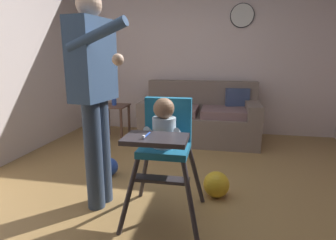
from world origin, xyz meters
name	(u,v)px	position (x,y,z in m)	size (l,w,h in m)	color
ground	(174,210)	(0.00, 0.00, -0.05)	(5.77, 6.44, 0.10)	#9F7A47
wall_far	(201,52)	(0.00, 2.45, 1.29)	(4.97, 0.06, 2.58)	silver
couch	(200,118)	(0.06, 1.93, 0.33)	(1.69, 0.86, 0.86)	#76665C
high_chair	(165,136)	(-0.04, -0.19, 0.65)	(0.62, 0.73, 0.95)	#342F34
adult_standing	(95,92)	(-0.62, -0.10, 0.96)	(0.51, 0.55, 1.69)	#34445E
toy_ball	(216,184)	(0.34, 0.21, 0.12)	(0.23, 0.23, 0.23)	gold
toy_ball_second	(109,167)	(-0.78, 0.45, 0.10)	(0.19, 0.19, 0.19)	#284CB7
side_table	(114,114)	(-1.22, 1.72, 0.38)	(0.40, 0.40, 0.52)	brown
sippy_cup	(114,102)	(-1.21, 1.72, 0.57)	(0.07, 0.07, 0.10)	#284CB7
wall_clock	(242,16)	(0.60, 2.41, 1.83)	(0.36, 0.04, 0.36)	white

